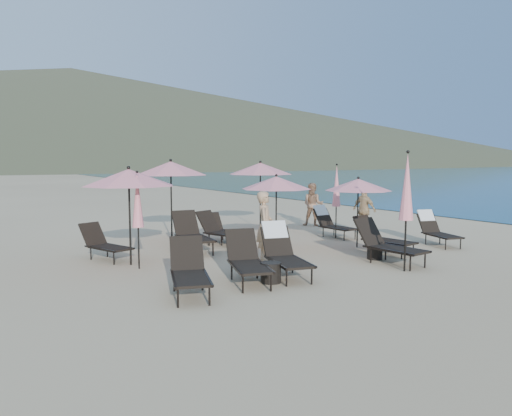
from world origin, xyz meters
TOP-DOWN VIEW (x-y plane):
  - ground at (0.00, 0.00)m, footprint 800.00×800.00m
  - volcanic_headland at (71.37, 302.62)m, footprint 690.00×690.00m
  - lounger_0 at (-4.52, -0.29)m, footprint 1.21×1.85m
  - lounger_1 at (-3.12, -0.08)m, footprint 1.19×1.88m
  - lounger_2 at (-2.15, -0.00)m, footprint 1.10×1.89m
  - lounger_3 at (0.70, -0.35)m, footprint 0.85×1.87m
  - lounger_4 at (1.54, 0.63)m, footprint 0.87×1.76m
  - lounger_5 at (3.88, 0.72)m, footprint 1.02×1.67m
  - lounger_6 at (-4.96, 3.81)m, footprint 1.06×1.65m
  - lounger_7 at (-2.61, 3.66)m, footprint 0.92×1.91m
  - lounger_8 at (-1.49, 4.01)m, footprint 1.18×1.82m
  - lounger_9 at (-1.23, 4.67)m, footprint 0.65×1.50m
  - lounger_10 at (2.31, 3.54)m, footprint 0.65×1.61m
  - umbrella_open_0 at (-4.61, 2.83)m, footprint 2.20×2.20m
  - umbrella_open_1 at (-0.49, 2.67)m, footprint 1.96×1.96m
  - umbrella_open_2 at (1.63, 1.66)m, footprint 1.88×1.88m
  - umbrella_open_3 at (-2.29, 5.84)m, footprint 2.35×2.35m
  - umbrella_open_4 at (1.30, 6.25)m, footprint 2.29×2.29m
  - umbrella_closed_0 at (0.39, -1.15)m, footprint 0.32×0.32m
  - umbrella_closed_1 at (2.25, 3.27)m, footprint 0.28×0.28m
  - umbrella_closed_2 at (-4.59, 2.31)m, footprint 0.27×0.27m
  - side_table_0 at (-2.74, -0.38)m, footprint 0.43×0.43m
  - side_table_1 at (0.82, 0.18)m, footprint 0.38×0.38m
  - beachgoer_a at (-1.52, 1.68)m, footprint 0.72×0.75m
  - beachgoer_b at (3.41, 5.86)m, footprint 0.99×0.99m
  - beachgoer_c at (3.72, 3.50)m, footprint 0.47×0.97m

SIDE VIEW (x-z plane):
  - ground at x=0.00m, z-range 0.00..0.00m
  - side_table_0 at x=-2.74m, z-range 0.00..0.42m
  - side_table_1 at x=0.82m, z-range 0.00..0.46m
  - lounger_9 at x=-1.23m, z-range -0.03..0.81m
  - lounger_6 at x=-4.96m, z-range -0.03..0.86m
  - lounger_4 at x=1.54m, z-range -0.03..0.94m
  - lounger_8 at x=-1.49m, z-range -0.03..0.95m
  - lounger_0 at x=-4.52m, z-range -0.03..0.96m
  - lounger_5 at x=3.88m, z-range -0.02..0.96m
  - lounger_1 at x=-3.12m, z-range -0.03..0.98m
  - lounger_10 at x=2.31m, z-range -0.02..0.97m
  - lounger_3 at x=0.70m, z-range -0.03..1.01m
  - lounger_7 at x=-2.61m, z-range -0.03..1.02m
  - lounger_2 at x=-2.15m, z-range -0.02..1.09m
  - beachgoer_c at x=3.72m, z-range 0.00..1.60m
  - beachgoer_b at x=3.41m, z-range 0.00..1.62m
  - beachgoer_a at x=-1.52m, z-range 0.00..1.72m
  - umbrella_closed_2 at x=-4.59m, z-range 0.44..2.71m
  - umbrella_closed_1 at x=2.25m, z-range 0.47..2.84m
  - umbrella_open_2 at x=1.63m, z-range 0.78..2.81m
  - umbrella_open_1 at x=-0.49m, z-range 0.81..2.92m
  - umbrella_closed_0 at x=0.39m, z-range 0.53..3.25m
  - umbrella_open_0 at x=-4.61m, z-range 0.91..3.27m
  - umbrella_open_4 at x=1.30m, z-range 0.95..3.41m
  - umbrella_open_3 at x=-2.29m, z-range 0.97..3.50m
  - volcanic_headland at x=71.37m, z-range -1.01..53.99m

